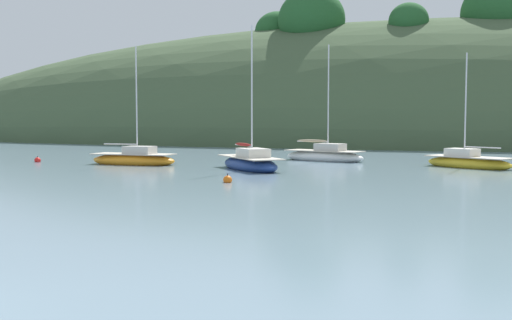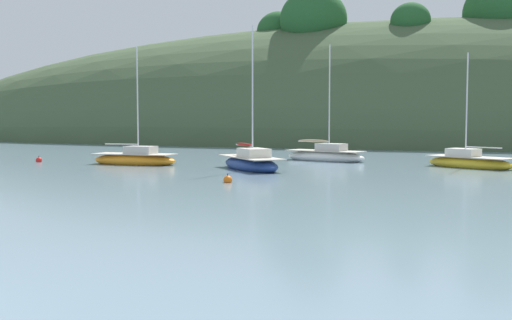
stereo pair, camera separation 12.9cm
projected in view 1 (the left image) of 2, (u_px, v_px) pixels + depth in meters
name	position (u px, v px, depth m)	size (l,w,h in m)	color
far_shoreline_hill	(391.00, 142.00, 76.19)	(150.00, 36.00, 34.15)	#425638
sailboat_red_portside	(250.00, 163.00, 36.59)	(5.98, 6.24, 8.84)	navy
sailboat_grey_yawl	(468.00, 162.00, 38.07)	(5.95, 4.70, 7.42)	gold
sailboat_navy_dinghy	(134.00, 159.00, 40.61)	(6.11, 2.17, 8.10)	orange
sailboat_teal_outer	(325.00, 155.00, 44.20)	(6.61, 3.84, 8.64)	white
mooring_buoy_channel	(228.00, 180.00, 29.12)	(0.44, 0.44, 0.54)	orange
mooring_buoy_outer	(38.00, 160.00, 42.91)	(0.44, 0.44, 0.54)	red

